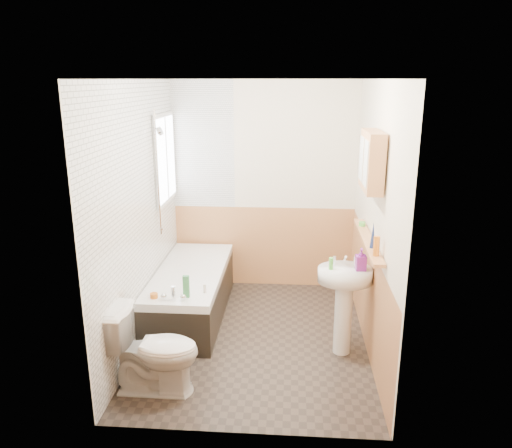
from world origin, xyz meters
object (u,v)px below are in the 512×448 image
object	(u,v)px
pine_shelf	(368,240)
medicine_cabinet	(372,161)
toilet	(154,350)
sink	(344,293)
bathtub	(191,292)

from	to	relation	value
pine_shelf	medicine_cabinet	size ratio (longest dim) A/B	2.38
pine_shelf	medicine_cabinet	xyz separation A→B (m)	(-0.03, -0.11, 0.74)
pine_shelf	toilet	bearing A→B (deg)	-155.23
toilet	pine_shelf	xyz separation A→B (m)	(1.80, 0.83, 0.72)
sink	pine_shelf	bearing A→B (deg)	39.49
toilet	sink	distance (m)	1.77
bathtub	sink	xyz separation A→B (m)	(1.57, -0.66, 0.33)
pine_shelf	sink	bearing A→B (deg)	-151.03
bathtub	pine_shelf	world-z (taller)	pine_shelf
sink	pine_shelf	size ratio (longest dim) A/B	0.72
pine_shelf	medicine_cabinet	distance (m)	0.75
sink	medicine_cabinet	size ratio (longest dim) A/B	1.72
toilet	sink	bearing A→B (deg)	-65.04
sink	medicine_cabinet	xyz separation A→B (m)	(0.17, 0.01, 1.22)
bathtub	toilet	world-z (taller)	toilet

